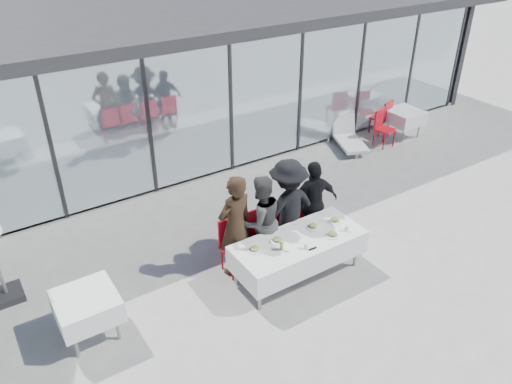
{
  "coord_description": "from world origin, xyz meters",
  "views": [
    {
      "loc": [
        -4.25,
        -5.15,
        5.58
      ],
      "look_at": [
        -0.12,
        1.2,
        1.14
      ],
      "focal_mm": 35.0,
      "sensor_mm": 36.0,
      "label": 1
    }
  ],
  "objects_px": {
    "juice_bottle": "(282,246)",
    "plate_extra": "(332,234)",
    "diner_chair_a": "(233,243)",
    "diner_a": "(235,226)",
    "diner_b": "(260,221)",
    "diner_chair_b": "(258,234)",
    "diner_c": "(288,208)",
    "plate_d": "(335,220)",
    "diner_d": "(313,203)",
    "diner_chair_d": "(310,214)",
    "spare_table_left": "(87,306)",
    "spare_table_right": "(404,117)",
    "spare_chair_b": "(384,116)",
    "lounger": "(348,137)",
    "plate_c": "(313,226)",
    "plate_b": "(277,240)",
    "plate_a": "(255,249)",
    "dining_table": "(298,249)",
    "diner_chair_c": "(284,224)",
    "folded_eyeglasses": "(313,249)",
    "spare_chair_a": "(382,126)"
  },
  "relations": [
    {
      "from": "juice_bottle",
      "to": "plate_extra",
      "type": "bearing_deg",
      "value": -9.33
    },
    {
      "from": "plate_a",
      "to": "spare_chair_a",
      "type": "relative_size",
      "value": 0.25
    },
    {
      "from": "plate_a",
      "to": "diner_chair_a",
      "type": "bearing_deg",
      "value": 93.84
    },
    {
      "from": "dining_table",
      "to": "diner_chair_d",
      "type": "bearing_deg",
      "value": 41.88
    },
    {
      "from": "diner_chair_b",
      "to": "lounger",
      "type": "height_order",
      "value": "diner_chair_b"
    },
    {
      "from": "plate_b",
      "to": "spare_table_right",
      "type": "height_order",
      "value": "plate_b"
    },
    {
      "from": "plate_d",
      "to": "spare_chair_b",
      "type": "xyz_separation_m",
      "value": [
        4.72,
        3.45,
        -0.24
      ]
    },
    {
      "from": "plate_a",
      "to": "plate_c",
      "type": "relative_size",
      "value": 1.0
    },
    {
      "from": "diner_chair_d",
      "to": "folded_eyeglasses",
      "type": "height_order",
      "value": "diner_chair_d"
    },
    {
      "from": "plate_b",
      "to": "folded_eyeglasses",
      "type": "height_order",
      "value": "plate_b"
    },
    {
      "from": "diner_chair_b",
      "to": "plate_c",
      "type": "height_order",
      "value": "diner_chair_b"
    },
    {
      "from": "diner_chair_d",
      "to": "folded_eyeglasses",
      "type": "bearing_deg",
      "value": -126.81
    },
    {
      "from": "spare_chair_a",
      "to": "spare_table_left",
      "type": "bearing_deg",
      "value": -163.51
    },
    {
      "from": "plate_extra",
      "to": "juice_bottle",
      "type": "xyz_separation_m",
      "value": [
        -0.93,
        0.15,
        0.05
      ]
    },
    {
      "from": "plate_a",
      "to": "plate_d",
      "type": "relative_size",
      "value": 1.0
    },
    {
      "from": "diner_a",
      "to": "diner_chair_a",
      "type": "xyz_separation_m",
      "value": [
        -0.0,
        0.08,
        -0.39
      ]
    },
    {
      "from": "juice_bottle",
      "to": "spare_table_right",
      "type": "relative_size",
      "value": 0.18
    },
    {
      "from": "diner_d",
      "to": "juice_bottle",
      "type": "distance_m",
      "value": 1.45
    },
    {
      "from": "diner_d",
      "to": "spare_table_left",
      "type": "bearing_deg",
      "value": 11.0
    },
    {
      "from": "diner_chair_a",
      "to": "spare_chair_b",
      "type": "height_order",
      "value": "same"
    },
    {
      "from": "diner_a",
      "to": "plate_extra",
      "type": "distance_m",
      "value": 1.62
    },
    {
      "from": "dining_table",
      "to": "spare_table_right",
      "type": "xyz_separation_m",
      "value": [
        5.95,
        3.14,
        0.02
      ]
    },
    {
      "from": "plate_b",
      "to": "folded_eyeglasses",
      "type": "bearing_deg",
      "value": -53.44
    },
    {
      "from": "diner_c",
      "to": "plate_d",
      "type": "bearing_deg",
      "value": 133.29
    },
    {
      "from": "diner_b",
      "to": "diner_c",
      "type": "xyz_separation_m",
      "value": [
        0.57,
        0.0,
        0.07
      ]
    },
    {
      "from": "folded_eyeglasses",
      "to": "lounger",
      "type": "distance_m",
      "value": 5.72
    },
    {
      "from": "diner_d",
      "to": "diner_chair_d",
      "type": "relative_size",
      "value": 1.7
    },
    {
      "from": "dining_table",
      "to": "spare_chair_a",
      "type": "relative_size",
      "value": 2.32
    },
    {
      "from": "diner_chair_a",
      "to": "diner_a",
      "type": "bearing_deg",
      "value": -90.0
    },
    {
      "from": "diner_chair_d",
      "to": "spare_table_left",
      "type": "bearing_deg",
      "value": -177.36
    },
    {
      "from": "diner_c",
      "to": "diner_chair_b",
      "type": "bearing_deg",
      "value": -9.81
    },
    {
      "from": "diner_chair_c",
      "to": "plate_a",
      "type": "bearing_deg",
      "value": -149.33
    },
    {
      "from": "diner_chair_c",
      "to": "plate_b",
      "type": "xyz_separation_m",
      "value": [
        -0.59,
        -0.61,
        0.24
      ]
    },
    {
      "from": "spare_table_right",
      "to": "lounger",
      "type": "relative_size",
      "value": 0.59
    },
    {
      "from": "diner_c",
      "to": "diner_chair_c",
      "type": "distance_m",
      "value": 0.39
    },
    {
      "from": "plate_b",
      "to": "plate_d",
      "type": "xyz_separation_m",
      "value": [
        1.18,
        -0.07,
        0.0
      ]
    },
    {
      "from": "diner_c",
      "to": "spare_chair_b",
      "type": "xyz_separation_m",
      "value": [
        5.32,
        2.86,
        -0.38
      ]
    },
    {
      "from": "diner_chair_a",
      "to": "spare_chair_b",
      "type": "bearing_deg",
      "value": 23.48
    },
    {
      "from": "spare_table_right",
      "to": "diner_b",
      "type": "bearing_deg",
      "value": -158.51
    },
    {
      "from": "diner_b",
      "to": "diner_chair_d",
      "type": "distance_m",
      "value": 1.2
    },
    {
      "from": "diner_chair_d",
      "to": "lounger",
      "type": "bearing_deg",
      "value": 38.39
    },
    {
      "from": "diner_chair_c",
      "to": "diner_d",
      "type": "distance_m",
      "value": 0.66
    },
    {
      "from": "plate_extra",
      "to": "juice_bottle",
      "type": "relative_size",
      "value": 1.53
    },
    {
      "from": "diner_chair_b",
      "to": "plate_d",
      "type": "relative_size",
      "value": 4.02
    },
    {
      "from": "diner_chair_a",
      "to": "plate_b",
      "type": "relative_size",
      "value": 4.02
    },
    {
      "from": "diner_chair_c",
      "to": "folded_eyeglasses",
      "type": "bearing_deg",
      "value": -101.97
    },
    {
      "from": "plate_b",
      "to": "plate_extra",
      "type": "relative_size",
      "value": 1.0
    },
    {
      "from": "diner_b",
      "to": "diner_chair_b",
      "type": "bearing_deg",
      "value": -88.82
    },
    {
      "from": "juice_bottle",
      "to": "dining_table",
      "type": "bearing_deg",
      "value": 10.64
    },
    {
      "from": "diner_chair_a",
      "to": "plate_d",
      "type": "relative_size",
      "value": 4.02
    }
  ]
}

